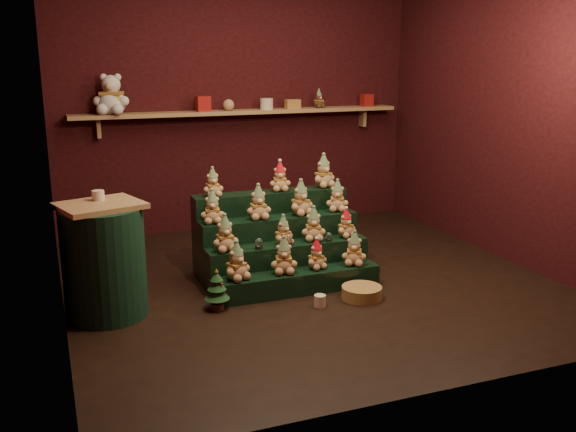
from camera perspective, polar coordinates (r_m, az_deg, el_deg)
name	(u,v)px	position (r m, az deg, el deg)	size (l,w,h in m)	color
ground	(308,281)	(5.58, 1.80, -5.79)	(4.00, 4.00, 0.00)	black
back_wall	(237,101)	(7.19, -4.55, 10.12)	(4.00, 0.10, 2.80)	black
front_wall	(462,154)	(3.48, 15.21, 5.37)	(4.00, 0.10, 2.80)	black
left_wall	(40,128)	(4.85, -21.18, 7.27)	(0.10, 4.00, 2.80)	black
right_wall	(514,111)	(6.35, 19.44, 8.83)	(0.10, 4.00, 2.80)	black
back_shelf	(242,112)	(7.03, -4.11, 9.17)	(3.60, 0.26, 0.24)	#A37D51
riser_tier_front	(298,282)	(5.28, 0.86, -5.90)	(1.40, 0.22, 0.18)	black
riser_tier_midfront	(288,264)	(5.45, 0.00, -4.27)	(1.40, 0.22, 0.36)	black
riser_tier_midback	(279,247)	(5.62, -0.80, -2.73)	(1.40, 0.22, 0.54)	black
riser_tier_back	(271,230)	(5.79, -1.56, -1.29)	(1.40, 0.22, 0.72)	black
teddy_0	(237,261)	(5.04, -4.59, -4.01)	(0.22, 0.20, 0.31)	tan
teddy_1	(284,255)	(5.18, -0.37, -3.52)	(0.21, 0.19, 0.30)	tan
teddy_2	(316,254)	(5.30, 2.54, -3.41)	(0.18, 0.16, 0.25)	tan
teddy_3	(354,248)	(5.41, 5.91, -2.87)	(0.21, 0.19, 0.29)	tan
teddy_4	(225,233)	(5.17, -5.63, -1.53)	(0.21, 0.19, 0.30)	tan
teddy_5	(283,230)	(5.33, -0.42, -1.27)	(0.18, 0.16, 0.25)	tan
teddy_6	(313,224)	(5.45, 2.28, -0.70)	(0.21, 0.19, 0.29)	tan
teddy_7	(346,223)	(5.57, 5.18, -0.63)	(0.18, 0.16, 0.25)	tan
teddy_8	(212,207)	(5.34, -6.75, 0.82)	(0.20, 0.18, 0.28)	tan
teddy_9	(258,202)	(5.44, -2.65, 1.24)	(0.21, 0.19, 0.29)	tan
teddy_10	(301,198)	(5.58, 1.15, 1.63)	(0.22, 0.20, 0.30)	tan
teddy_11	(337,196)	(5.74, 4.40, 1.81)	(0.20, 0.18, 0.28)	tan
teddy_12	(213,182)	(5.51, -6.72, 3.00)	(0.18, 0.16, 0.25)	tan
teddy_13	(280,176)	(5.70, -0.72, 3.54)	(0.19, 0.17, 0.26)	tan
teddy_14	(324,171)	(5.88, 3.18, 4.03)	(0.21, 0.19, 0.30)	tan
snow_globe_a	(259,244)	(5.24, -2.61, -2.46)	(0.07, 0.07, 0.09)	black
snow_globe_b	(288,240)	(5.32, 0.03, -2.18)	(0.07, 0.07, 0.09)	black
snow_globe_c	(329,237)	(5.46, 3.66, -1.85)	(0.06, 0.06, 0.08)	black
side_table	(104,261)	(4.92, -16.04, -3.85)	(0.68, 0.62, 0.87)	#A37D51
table_ornament	(98,195)	(4.90, -16.52, 1.78)	(0.09, 0.09, 0.07)	beige
mini_christmas_tree	(217,289)	(4.95, -6.34, -6.51)	(0.20, 0.20, 0.33)	#422917
mug_left	(320,301)	(5.03, 2.85, -7.53)	(0.09, 0.09, 0.09)	beige
mug_right	(372,293)	(5.21, 7.50, -6.84)	(0.10, 0.10, 0.10)	beige
wicker_basket	(362,293)	(5.21, 6.57, -6.78)	(0.32, 0.32, 0.10)	#A67C43
white_bear	(111,89)	(6.71, -15.44, 10.84)	(0.36, 0.32, 0.50)	white
brown_bear	(319,99)	(7.30, 2.76, 10.37)	(0.14, 0.13, 0.20)	#4C3219
gift_tin_red_a	(203,104)	(6.89, -7.56, 9.86)	(0.14, 0.14, 0.16)	#AF1F1A
gift_tin_cream	(267,104)	(7.09, -1.91, 9.93)	(0.14, 0.14, 0.12)	beige
gift_tin_red_b	(367,100)	(7.58, 7.01, 10.19)	(0.12, 0.12, 0.14)	#AF1F1A
shelf_plush_ball	(229,105)	(6.96, -5.30, 9.80)	(0.12, 0.12, 0.12)	tan
scarf_gift_box	(293,104)	(7.19, 0.42, 9.92)	(0.16, 0.10, 0.10)	orange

